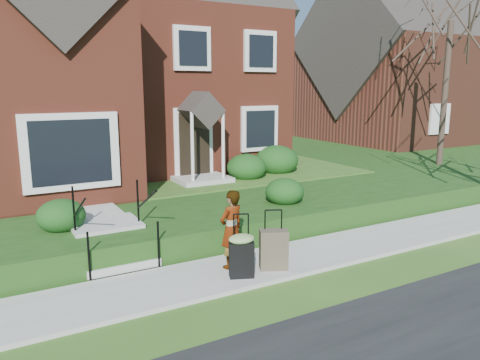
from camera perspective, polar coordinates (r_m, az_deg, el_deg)
ground at (r=9.40m, az=2.87°, el=-10.51°), size 120.00×120.00×0.00m
sidewalk at (r=9.39m, az=2.87°, el=-10.29°), size 60.00×1.60×0.08m
terrace at (r=20.47m, az=-4.03°, el=2.39°), size 44.00×20.00×0.60m
walkway at (r=12.87m, az=-18.97°, el=-2.14°), size 1.20×6.00×0.06m
main_house at (r=17.62m, az=-15.33°, el=16.76°), size 10.40×10.20×9.40m
neighbour_house at (r=27.71m, az=19.47°, el=14.41°), size 9.40×8.00×9.20m
front_steps at (r=9.92m, az=-15.43°, el=-6.81°), size 1.40×2.02×1.50m
foundation_shrubs at (r=13.37m, az=-7.89°, el=0.80°), size 9.82×4.80×1.07m
woman at (r=8.91m, az=-1.05°, el=-6.01°), size 0.64×0.51×1.52m
suitcase_black at (r=8.57m, az=0.18°, el=-8.88°), size 0.60×0.56×1.18m
suitcase_olive at (r=8.98m, az=4.12°, el=-8.43°), size 0.60×0.49×1.15m
tree_gap at (r=19.16m, az=24.47°, el=18.71°), size 5.66×5.66×8.09m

